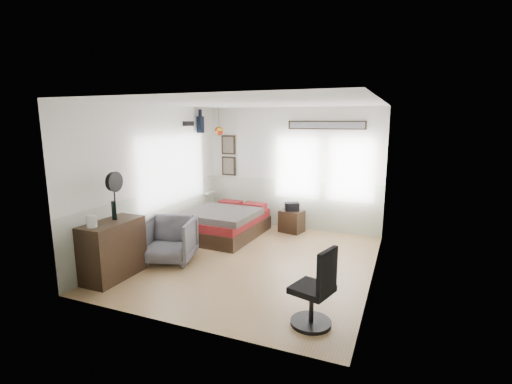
{
  "coord_description": "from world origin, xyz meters",
  "views": [
    {
      "loc": [
        2.39,
        -5.65,
        2.42
      ],
      "look_at": [
        -0.1,
        0.4,
        1.15
      ],
      "focal_mm": 26.0,
      "sensor_mm": 36.0,
      "label": 1
    }
  ],
  "objects_px": {
    "bed": "(227,223)",
    "task_chair": "(316,295)",
    "nightstand": "(292,221)",
    "dresser": "(113,250)",
    "armchair": "(169,240)"
  },
  "relations": [
    {
      "from": "bed",
      "to": "task_chair",
      "type": "xyz_separation_m",
      "value": [
        2.57,
        -2.75,
        0.12
      ]
    },
    {
      "from": "bed",
      "to": "nightstand",
      "type": "relative_size",
      "value": 3.91
    },
    {
      "from": "bed",
      "to": "dresser",
      "type": "xyz_separation_m",
      "value": [
        -0.67,
        -2.55,
        0.17
      ]
    },
    {
      "from": "bed",
      "to": "armchair",
      "type": "xyz_separation_m",
      "value": [
        -0.27,
        -1.65,
        0.1
      ]
    },
    {
      "from": "dresser",
      "to": "armchair",
      "type": "xyz_separation_m",
      "value": [
        0.41,
        0.9,
        -0.07
      ]
    },
    {
      "from": "dresser",
      "to": "armchair",
      "type": "height_order",
      "value": "dresser"
    },
    {
      "from": "bed",
      "to": "armchair",
      "type": "relative_size",
      "value": 2.24
    },
    {
      "from": "nightstand",
      "to": "armchair",
      "type": "bearing_deg",
      "value": -107.84
    },
    {
      "from": "armchair",
      "to": "nightstand",
      "type": "xyz_separation_m",
      "value": [
        1.46,
        2.46,
        -0.14
      ]
    },
    {
      "from": "task_chair",
      "to": "dresser",
      "type": "bearing_deg",
      "value": -167.18
    },
    {
      "from": "dresser",
      "to": "task_chair",
      "type": "height_order",
      "value": "task_chair"
    },
    {
      "from": "armchair",
      "to": "task_chair",
      "type": "bearing_deg",
      "value": -37.76
    },
    {
      "from": "bed",
      "to": "task_chair",
      "type": "relative_size",
      "value": 1.9
    },
    {
      "from": "bed",
      "to": "nightstand",
      "type": "bearing_deg",
      "value": 36.48
    },
    {
      "from": "bed",
      "to": "dresser",
      "type": "relative_size",
      "value": 1.88
    }
  ]
}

